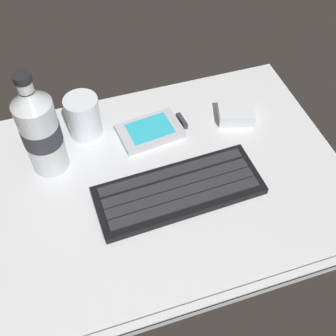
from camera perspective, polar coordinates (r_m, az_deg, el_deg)
The scene contains 6 objects.
ground_plane at distance 75.86cm, azimuth 0.05°, elevation -1.99°, with size 64.00×48.00×2.80cm.
keyboard at distance 72.71cm, azimuth 1.49°, elevation -3.03°, with size 29.42×12.16×1.70cm.
handheld_device at distance 81.89cm, azimuth -2.02°, elevation 5.17°, with size 13.39×8.98×1.50cm.
juice_cup at distance 81.26cm, azimuth -11.39°, elevation 6.71°, with size 6.40×6.40×8.50cm.
water_bottle at distance 73.64cm, azimuth -17.02°, elevation 4.93°, with size 6.73×6.73×20.80cm.
charger_block at distance 85.51cm, azimuth 9.21°, elevation 7.36°, with size 7.00×5.60×2.40cm, color silver.
Camera 1 is at (-13.70, -42.83, 60.27)cm, focal length 44.71 mm.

